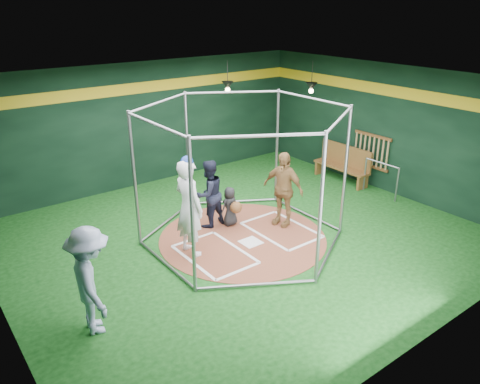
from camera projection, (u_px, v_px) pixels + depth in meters
room_shell at (243, 165)px, 10.02m from camera, size 10.10×9.10×3.53m
clay_disc at (243, 238)px, 10.68m from camera, size 3.80×3.80×0.01m
home_plate at (251, 242)px, 10.45m from camera, size 0.43×0.43×0.01m
batter_box_left at (214, 254)px, 9.96m from camera, size 1.17×1.77×0.01m
batter_box_right at (281, 230)px, 11.02m from camera, size 1.17×1.77×0.01m
batting_cage at (243, 176)px, 10.11m from camera, size 4.05×4.67×3.00m
bat_rack at (371, 151)px, 13.33m from camera, size 0.07×1.25×0.98m
pendant_lamp_near at (228, 86)px, 13.52m from camera, size 0.34×0.34×0.90m
pendant_lamp_far at (311, 87)px, 13.35m from camera, size 0.34×0.34×0.90m
batter_figure at (189, 207)px, 9.65m from camera, size 0.57×0.81×2.17m
visitor_leopard at (283, 189)px, 11.00m from camera, size 0.73×1.14×1.81m
catcher_figure at (231, 206)px, 11.08m from camera, size 0.49×0.56×0.96m
umpire at (209, 194)px, 10.95m from camera, size 0.86×0.71×1.63m
bystander_blue at (91, 281)px, 7.39m from camera, size 0.85×1.28×1.84m
dugout_bench at (343, 163)px, 13.89m from camera, size 0.43×1.85×1.08m
steel_railing at (381, 173)px, 12.76m from camera, size 0.05×1.12×0.97m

